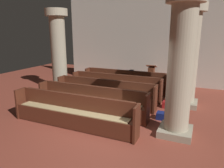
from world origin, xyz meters
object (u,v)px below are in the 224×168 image
Objects in this scene: kneeler_box_navy at (163,116)px; hymn_book at (132,70)px; pew_row_2 at (104,92)px; pew_row_4 at (72,110)px; pillar_aisle_rear at (181,65)px; pillar_aisle_side at (189,55)px; kneeler_box_red at (169,105)px; pew_row_1 at (115,85)px; pew_row_0 at (124,80)px; pew_row_3 at (90,100)px; pillar_far_side at (58,50)px; lectern at (151,77)px.

hymn_book is at bearing 125.55° from kneeler_box_navy.
pew_row_2 and pew_row_4 have the same top height.
pillar_aisle_rear is at bearing 14.72° from pew_row_4.
kneeler_box_navy is at bearing -106.81° from pillar_aisle_side.
kneeler_box_red is (2.24, 0.60, -0.38)m from pew_row_2.
pew_row_1 is at bearing -102.85° from hymn_book.
pew_row_4 reaches higher than kneeler_box_navy.
pillar_aisle_rear is 8.35× the size of kneeler_box_red.
pillar_aisle_rear is at bearing -90.00° from pillar_aisle_side.
pew_row_4 is 3.50m from kneeler_box_red.
pew_row_0 is 8.93× the size of kneeler_box_red.
pew_row_2 is 1.03m from pew_row_3.
hymn_book is 0.44× the size of kneeler_box_red.
pillar_aisle_rear is at bearing -55.81° from hymn_book.
pillar_far_side is (-5.40, -0.20, 0.00)m from pillar_aisle_side.
pew_row_2 is 2.35m from kneeler_box_red.
pillar_aisle_side is 3.30× the size of lectern.
pew_row_3 reaches higher than kneeler_box_red.
pillar_aisle_side is at bearing -50.77° from lectern.
pillar_far_side is at bearing 143.94° from pew_row_3.
kneeler_box_navy is (2.24, -1.52, -0.39)m from pew_row_1.
pew_row_0 is 2.06m from pew_row_2.
pew_row_1 is at bearing 169.01° from kneeler_box_red.
pew_row_2 is 2.06m from pew_row_4.
pew_row_0 is 3.09m from pew_row_3.
hymn_book reaches higher than pew_row_2.
hymn_book is (0.28, 3.29, 0.44)m from pew_row_3.
pillar_aisle_side reaches higher than pew_row_1.
pillar_aisle_rear is at bearing -6.60° from pew_row_3.
kneeler_box_navy is at bearing -15.98° from pillar_far_side.
hymn_book is 0.50× the size of kneeler_box_navy.
pew_row_4 is 1.07× the size of pillar_aisle_rear.
kneeler_box_navy is (2.24, -0.49, -0.39)m from pew_row_2.
pillar_aisle_side is at bearing 22.23° from pew_row_2.
pew_row_3 is 2.80m from kneeler_box_red.
hymn_book is at bearing 139.82° from kneeler_box_red.
hymn_book is at bearing 124.19° from pillar_aisle_rear.
pew_row_1 and pew_row_3 have the same top height.
pillar_aisle_rear is 4.45m from hymn_book.
pew_row_1 is 1.00× the size of pew_row_2.
pew_row_3 is at bearing -144.05° from kneeler_box_red.
kneeler_box_red is at bearing 35.95° from pew_row_3.
pew_row_2 is 3.24m from pillar_aisle_side.
pew_row_3 is at bearing 173.40° from pillar_aisle_rear.
pew_row_1 is at bearing 90.00° from pew_row_3.
pillar_aisle_side reaches higher than pew_row_2.
pillar_far_side is at bearing -146.52° from lectern.
pew_row_1 is at bearing -90.00° from pew_row_0.
lectern is at bearing 74.19° from pew_row_2.
pew_row_3 is 1.00× the size of pew_row_4.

